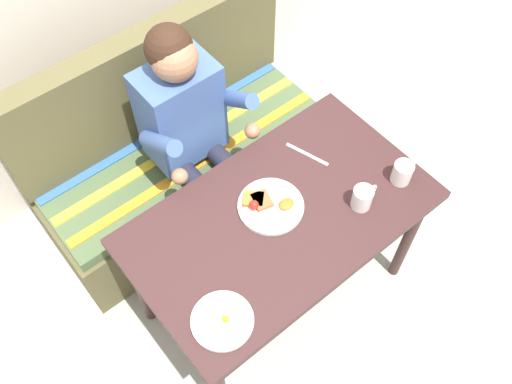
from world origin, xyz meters
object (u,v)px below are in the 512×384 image
at_px(plate_breakfast, 269,205).
at_px(coffee_mug_second, 403,172).
at_px(person, 191,125).
at_px(couch, 179,157).
at_px(plate_eggs, 222,321).
at_px(coffee_mug, 363,197).
at_px(table, 280,226).
at_px(knife, 307,154).

relative_size(plate_breakfast, coffee_mug_second, 2.21).
distance_m(person, plate_breakfast, 0.53).
bearing_deg(plate_breakfast, couch, 89.19).
distance_m(couch, plate_eggs, 1.13).
xyz_separation_m(couch, coffee_mug_second, (0.49, -0.94, 0.45)).
bearing_deg(plate_breakfast, coffee_mug_second, -25.36).
bearing_deg(plate_eggs, couch, 65.68).
bearing_deg(coffee_mug, table, 149.89).
bearing_deg(couch, knife, -65.34).
bearing_deg(table, couch, 90.00).
height_order(coffee_mug, knife, coffee_mug).
height_order(person, coffee_mug_second, person).
bearing_deg(table, coffee_mug, -30.11).
bearing_deg(plate_breakfast, coffee_mug, -37.42).
distance_m(table, person, 0.60).
bearing_deg(table, plate_breakfast, 99.54).
relative_size(table, person, 0.99).
height_order(person, coffee_mug, person).
bearing_deg(knife, plate_eggs, -171.08).
bearing_deg(coffee_mug_second, knife, 122.10).
bearing_deg(coffee_mug_second, couch, 117.40).
relative_size(coffee_mug, coffee_mug_second, 1.00).
relative_size(coffee_mug_second, knife, 0.59).
relative_size(person, coffee_mug_second, 10.27).
relative_size(table, couch, 0.83).
bearing_deg(person, couch, 87.92).
height_order(couch, plate_eggs, couch).
xyz_separation_m(person, knife, (0.29, -0.43, -0.01)).
xyz_separation_m(coffee_mug, knife, (0.00, 0.32, -0.05)).
bearing_deg(person, table, -89.38).
xyz_separation_m(couch, knife, (0.28, -0.61, 0.40)).
xyz_separation_m(table, coffee_mug, (0.28, -0.16, 0.13)).
xyz_separation_m(person, coffee_mug_second, (0.49, -0.77, 0.04)).
bearing_deg(plate_breakfast, plate_eggs, -148.69).
height_order(couch, plate_breakfast, couch).
bearing_deg(coffee_mug_second, person, 122.82).
relative_size(plate_eggs, knife, 1.10).
bearing_deg(coffee_mug_second, coffee_mug, 175.74).
distance_m(person, plate_eggs, 0.90).
distance_m(plate_breakfast, coffee_mug_second, 0.55).
relative_size(table, plate_eggs, 5.43).
height_order(couch, coffee_mug, couch).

